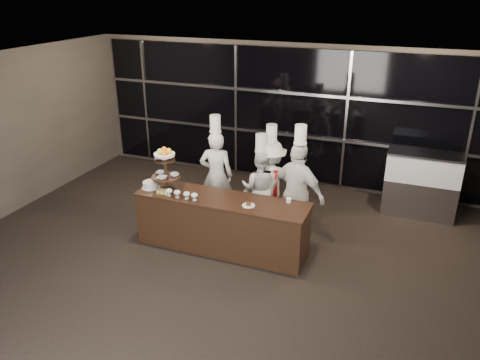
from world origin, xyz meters
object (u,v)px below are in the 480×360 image
at_px(chef_a, 216,174).
at_px(chef_d, 298,193).
at_px(display_case, 422,181).
at_px(display_stand, 165,166).
at_px(buffet_counter, 222,223).
at_px(layer_cake, 151,185).
at_px(chef_c, 270,181).
at_px(chef_b, 260,187).

xyz_separation_m(chef_a, chef_d, (1.61, -0.31, 0.03)).
bearing_deg(display_case, chef_a, -156.95).
distance_m(display_stand, chef_d, 2.23).
xyz_separation_m(buffet_counter, layer_cake, (-1.28, -0.05, 0.51)).
height_order(layer_cake, chef_c, chef_c).
bearing_deg(chef_c, buffet_counter, -108.64).
distance_m(chef_b, chef_d, 0.86).
relative_size(chef_a, chef_b, 1.15).
bearing_deg(buffet_counter, chef_d, 33.86).
distance_m(chef_a, chef_c, 1.00).
bearing_deg(chef_c, chef_b, -124.46).
relative_size(display_stand, chef_a, 0.38).
bearing_deg(layer_cake, display_case, 31.14).
bearing_deg(display_case, chef_b, -151.42).
xyz_separation_m(display_case, chef_a, (-3.52, -1.50, 0.18)).
bearing_deg(chef_c, chef_d, -39.31).
bearing_deg(display_stand, chef_b, 39.27).
bearing_deg(chef_c, chef_a, -167.06).
relative_size(chef_b, chef_c, 0.93).
height_order(layer_cake, chef_d, chef_d).
relative_size(chef_c, chef_d, 0.90).
xyz_separation_m(buffet_counter, chef_a, (-0.55, 1.02, 0.40)).
relative_size(display_case, chef_b, 0.77).
relative_size(display_case, chef_d, 0.65).
distance_m(buffet_counter, layer_cake, 1.37).
distance_m(display_stand, chef_a, 1.21).
height_order(display_case, chef_b, chef_b).
height_order(display_case, chef_d, chef_d).
height_order(display_stand, display_case, display_stand).
bearing_deg(layer_cake, chef_b, 35.22).
xyz_separation_m(buffet_counter, chef_d, (1.06, 0.71, 0.43)).
distance_m(chef_c, chef_d, 0.84).
bearing_deg(display_stand, layer_cake, -169.72).
height_order(buffet_counter, display_case, display_case).
distance_m(chef_a, chef_d, 1.64).
bearing_deg(layer_cake, display_stand, 10.28).
relative_size(display_stand, layer_cake, 2.48).
xyz_separation_m(display_stand, layer_cake, (-0.27, -0.05, -0.37)).
bearing_deg(buffet_counter, chef_a, 118.27).
height_order(display_stand, chef_b, chef_b).
relative_size(buffet_counter, chef_b, 1.65).
bearing_deg(display_case, chef_c, -153.46).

